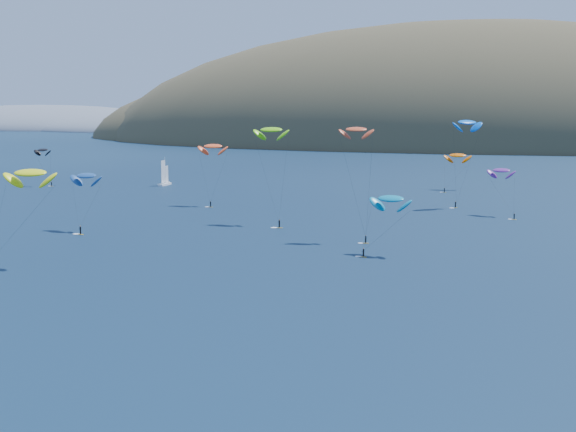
{
  "coord_description": "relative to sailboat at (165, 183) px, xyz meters",
  "views": [
    {
      "loc": [
        52.43,
        -78.45,
        33.04
      ],
      "look_at": [
        8.8,
        80.0,
        9.0
      ],
      "focal_mm": 50.0,
      "sensor_mm": 36.0,
      "label": 1
    }
  ],
  "objects": [
    {
      "name": "kitesurfer_4",
      "position": [
        115.12,
        -32.16,
        25.03
      ],
      "size": [
        10.54,
        9.71,
        28.74
      ],
      "rotation": [
        0.0,
        0.0,
        0.67
      ],
      "color": "gold",
      "rests_on": "ground"
    },
    {
      "name": "kitesurfer_1",
      "position": [
        38.29,
        -48.07,
        17.44
      ],
      "size": [
        9.49,
        9.21,
        20.98
      ],
      "rotation": [
        0.0,
        0.0,
        0.07
      ],
      "color": "gold",
      "rests_on": "ground"
    },
    {
      "name": "kitesurfer_9",
      "position": [
        93.07,
        -98.12,
        24.99
      ],
      "size": [
        8.42,
        8.5,
        28.15
      ],
      "rotation": [
        0.0,
        0.0,
        0.19
      ],
      "color": "gold",
      "rests_on": "ground"
    },
    {
      "name": "kitesurfer_11",
      "position": [
        109.72,
        16.23,
        11.6
      ],
      "size": [
        9.59,
        14.4,
        15.18
      ],
      "rotation": [
        0.0,
        0.0,
        0.04
      ],
      "color": "gold",
      "rests_on": "ground"
    },
    {
      "name": "island",
      "position": [
        114.63,
        356.74,
        -11.66
      ],
      "size": [
        730.0,
        300.0,
        210.0
      ],
      "color": "#3D3526",
      "rests_on": "ground"
    },
    {
      "name": "kitesurfer_6",
      "position": [
        125.9,
        -47.4,
        11.87
      ],
      "size": [
        8.98,
        12.48,
        15.01
      ],
      "rotation": [
        0.0,
        0.0,
        -0.33
      ],
      "color": "gold",
      "rests_on": "ground"
    },
    {
      "name": "ground",
      "position": [
        75.23,
        -205.61,
        -0.93
      ],
      "size": [
        2800.0,
        2800.0,
        0.0
      ],
      "primitive_type": "plane",
      "color": "black",
      "rests_on": "ground"
    },
    {
      "name": "kitesurfer_3",
      "position": [
        66.26,
        -77.91,
        23.93
      ],
      "size": [
        10.56,
        12.4,
        27.51
      ],
      "rotation": [
        0.0,
        0.0,
        0.04
      ],
      "color": "gold",
      "rests_on": "ground"
    },
    {
      "name": "kitesurfer_12",
      "position": [
        -44.77,
        -12.61,
        12.74
      ],
      "size": [
        9.21,
        4.68,
        15.78
      ],
      "rotation": [
        0.0,
        0.0,
        -0.17
      ],
      "color": "gold",
      "rests_on": "ground"
    },
    {
      "name": "sailboat",
      "position": [
        0.0,
        0.0,
        0.0
      ],
      "size": [
        8.87,
        7.68,
        11.04
      ],
      "rotation": [
        0.0,
        0.0,
        -0.07
      ],
      "color": "white",
      "rests_on": "ground"
    },
    {
      "name": "kitesurfer_2",
      "position": [
        36.51,
        -145.31,
        17.62
      ],
      "size": [
        12.01,
        10.21,
        21.35
      ],
      "rotation": [
        0.0,
        0.0,
        0.26
      ],
      "color": "gold",
      "rests_on": "ground"
    },
    {
      "name": "headland",
      "position": [
        -370.03,
        544.46,
        -4.29
      ],
      "size": [
        460.0,
        250.0,
        60.0
      ],
      "color": "slate",
      "rests_on": "ground"
    },
    {
      "name": "kitesurfer_10",
      "position": [
        24.67,
        -102.76,
        12.86
      ],
      "size": [
        9.47,
        10.8,
        16.31
      ],
      "rotation": [
        0.0,
        0.0,
        -0.16
      ],
      "color": "gold",
      "rests_on": "ground"
    },
    {
      "name": "kitesurfer_5",
      "position": [
        103.77,
        -114.5,
        11.01
      ],
      "size": [
        10.55,
        9.31,
        14.51
      ],
      "rotation": [
        0.0,
        0.0,
        -0.3
      ],
      "color": "gold",
      "rests_on": "ground"
    }
  ]
}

